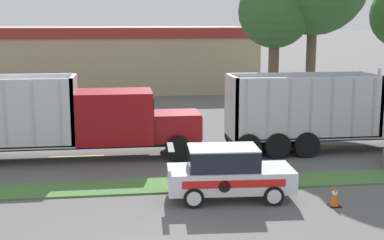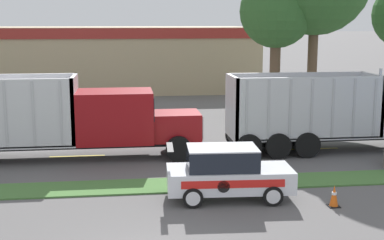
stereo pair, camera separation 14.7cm
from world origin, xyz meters
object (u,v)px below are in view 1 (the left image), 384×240
at_px(dump_truck_lead, 374,112).
at_px(traffic_cone, 335,196).
at_px(dump_truck_trail, 83,121).
at_px(rally_car, 228,172).

height_order(dump_truck_lead, traffic_cone, dump_truck_lead).
distance_m(dump_truck_trail, rally_car, 7.98).
bearing_deg(traffic_cone, dump_truck_trail, 138.68).
xyz_separation_m(dump_truck_lead, dump_truck_trail, (-13.21, 0.02, -0.09)).
distance_m(dump_truck_lead, dump_truck_trail, 13.21).
bearing_deg(traffic_cone, dump_truck_lead, 56.27).
bearing_deg(dump_truck_lead, rally_car, -143.15).
relative_size(dump_truck_lead, traffic_cone, 16.32).
distance_m(rally_car, traffic_cone, 3.51).
xyz_separation_m(rally_car, traffic_cone, (3.25, -1.22, -0.55)).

